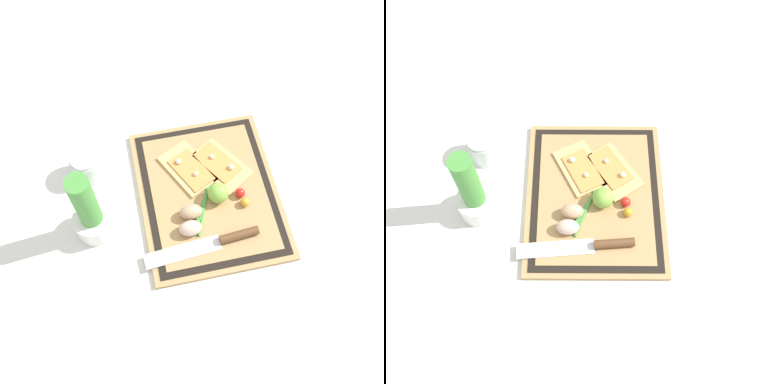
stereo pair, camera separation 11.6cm
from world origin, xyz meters
The scene contains 13 objects.
ground_plane centered at (0.00, 0.00, 0.00)m, with size 6.00×6.00×0.00m, color silver.
cutting_board centered at (0.00, 0.00, 0.01)m, with size 0.45×0.36×0.02m.
pizza_slice_near centered at (0.07, -0.05, 0.02)m, with size 0.19×0.17×0.02m.
pizza_slice_far centered at (0.08, 0.04, 0.02)m, with size 0.18×0.16×0.02m.
knife centered at (-0.14, 0.00, 0.02)m, with size 0.06×0.29×0.02m.
egg_brown centered at (-0.06, 0.06, 0.04)m, with size 0.04×0.06×0.04m, color tan.
egg_pink centered at (-0.10, 0.07, 0.04)m, with size 0.04×0.06×0.04m, color beige.
lime centered at (-0.02, -0.02, 0.04)m, with size 0.05×0.05×0.05m, color #7FB742.
cherry_tomato_red centered at (-0.03, -0.08, 0.03)m, with size 0.03×0.03×0.03m, color red.
cherry_tomato_yellow centered at (-0.06, -0.08, 0.03)m, with size 0.02×0.02×0.02m, color gold.
scallion_bunch centered at (-0.01, 0.01, 0.02)m, with size 0.23×0.13×0.01m.
herb_pot centered at (-0.04, 0.30, 0.08)m, with size 0.10×0.10×0.24m.
sauce_jar centered at (0.13, 0.30, 0.04)m, with size 0.09×0.09×0.09m.
Camera 1 is at (-0.54, 0.16, 1.06)m, focal length 42.00 mm.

